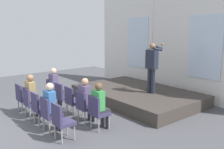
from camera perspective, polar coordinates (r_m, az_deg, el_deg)
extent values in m
plane|color=#4C4C51|center=(7.26, -20.79, -11.83)|extent=(16.04, 16.04, 0.00)
cube|color=silver|center=(10.39, 12.81, 7.26)|extent=(8.45, 0.10, 4.25)
cube|color=silver|center=(11.48, 5.95, 7.31)|extent=(1.30, 0.04, 2.27)
cube|color=silver|center=(10.93, 8.95, 7.54)|extent=(0.20, 0.08, 4.25)
cube|color=silver|center=(9.39, 20.68, 5.97)|extent=(1.30, 0.04, 2.27)
cube|color=#3F3833|center=(9.40, 5.61, -4.74)|extent=(4.62, 2.92, 0.41)
cylinder|color=#232838|center=(8.94, 8.60, -1.36)|extent=(0.14, 0.14, 0.88)
cylinder|color=#232838|center=(8.82, 9.46, -1.55)|extent=(0.14, 0.14, 0.88)
cube|color=#232838|center=(8.75, 9.17, 3.46)|extent=(0.42, 0.22, 0.66)
cube|color=navy|center=(8.83, 9.69, 4.02)|extent=(0.06, 0.01, 0.39)
sphere|color=#8C6647|center=(8.72, 9.30, 6.48)|extent=(0.21, 0.21, 0.21)
cylinder|color=#232838|center=(8.96, 8.39, 4.34)|extent=(0.09, 0.28, 0.45)
cylinder|color=#232838|center=(8.72, 10.55, 5.74)|extent=(0.15, 0.36, 0.15)
cylinder|color=#232838|center=(8.85, 10.86, 6.11)|extent=(0.11, 0.34, 0.15)
sphere|color=#8C6647|center=(9.11, 11.47, 6.81)|extent=(0.10, 0.10, 0.10)
cylinder|color=black|center=(9.37, 8.42, -3.46)|extent=(0.28, 0.28, 0.03)
cylinder|color=black|center=(9.22, 8.54, 1.01)|extent=(0.02, 0.02, 1.45)
sphere|color=#262626|center=(9.12, 8.67, 5.75)|extent=(0.07, 0.07, 0.07)
cylinder|color=#99999E|center=(8.88, -11.37, -5.85)|extent=(0.04, 0.04, 0.40)
cylinder|color=#99999E|center=(9.19, -12.41, -5.33)|extent=(0.04, 0.04, 0.40)
cylinder|color=#99999E|center=(8.74, -13.36, -6.21)|extent=(0.04, 0.04, 0.40)
cylinder|color=#99999E|center=(9.06, -14.35, -5.66)|extent=(0.04, 0.04, 0.40)
cube|color=#383356|center=(8.90, -12.94, -4.27)|extent=(0.46, 0.44, 0.08)
cube|color=#383356|center=(8.76, -14.13, -2.75)|extent=(0.46, 0.06, 0.46)
cylinder|color=#2D2D33|center=(9.12, -12.11, -5.33)|extent=(0.10, 0.10, 0.44)
cylinder|color=#2D2D33|center=(8.96, -11.59, -5.58)|extent=(0.10, 0.10, 0.44)
cube|color=#2D2D33|center=(8.91, -12.61, -3.84)|extent=(0.34, 0.36, 0.12)
cube|color=#594C72|center=(8.79, -13.34, -1.76)|extent=(0.36, 0.20, 0.57)
sphere|color=beige|center=(8.72, -13.33, 0.81)|extent=(0.20, 0.20, 0.20)
cylinder|color=#99999E|center=(8.33, -9.24, -6.90)|extent=(0.04, 0.04, 0.40)
cylinder|color=#99999E|center=(8.63, -10.43, -6.32)|extent=(0.04, 0.04, 0.40)
cylinder|color=#99999E|center=(8.17, -11.33, -7.31)|extent=(0.04, 0.04, 0.40)
cylinder|color=#99999E|center=(8.48, -12.47, -6.69)|extent=(0.04, 0.04, 0.40)
cube|color=#383356|center=(8.33, -10.93, -5.22)|extent=(0.46, 0.44, 0.08)
cube|color=#383356|center=(8.18, -12.17, -3.61)|extent=(0.46, 0.06, 0.46)
cylinder|color=#99999E|center=(7.78, -6.80, -8.09)|extent=(0.04, 0.04, 0.40)
cylinder|color=#99999E|center=(8.08, -8.17, -7.43)|extent=(0.04, 0.04, 0.40)
cylinder|color=#99999E|center=(7.62, -8.99, -8.57)|extent=(0.04, 0.04, 0.40)
cylinder|color=#99999E|center=(7.92, -10.30, -7.86)|extent=(0.04, 0.04, 0.40)
cube|color=#383356|center=(7.77, -8.62, -6.31)|extent=(0.46, 0.44, 0.08)
cube|color=#383356|center=(7.61, -9.91, -4.60)|extent=(0.46, 0.06, 0.46)
cylinder|color=#99999E|center=(7.26, -3.98, -9.44)|extent=(0.04, 0.04, 0.40)
cylinder|color=#99999E|center=(7.54, -5.57, -8.69)|extent=(0.04, 0.04, 0.40)
cylinder|color=#99999E|center=(7.08, -6.27, -10.00)|extent=(0.04, 0.04, 0.40)
cylinder|color=#99999E|center=(7.37, -7.80, -9.20)|extent=(0.04, 0.04, 0.40)
cube|color=#383356|center=(7.23, -5.94, -7.54)|extent=(0.46, 0.44, 0.08)
cube|color=#383356|center=(7.06, -7.29, -5.74)|extent=(0.46, 0.06, 0.46)
cylinder|color=#2D2D33|center=(7.47, -5.12, -8.71)|extent=(0.10, 0.10, 0.44)
cylinder|color=#2D2D33|center=(7.33, -4.33, -9.09)|extent=(0.10, 0.10, 0.44)
cube|color=#2D2D33|center=(7.25, -5.55, -7.00)|extent=(0.34, 0.36, 0.12)
cube|color=#594C72|center=(7.10, -6.34, -4.63)|extent=(0.36, 0.20, 0.54)
sphere|color=tan|center=(7.02, -6.27, -1.62)|extent=(0.20, 0.20, 0.20)
cylinder|color=#99999E|center=(6.76, -0.71, -10.97)|extent=(0.04, 0.04, 0.40)
cylinder|color=#99999E|center=(7.03, -2.55, -10.12)|extent=(0.04, 0.04, 0.40)
cylinder|color=#99999E|center=(6.57, -3.09, -11.64)|extent=(0.04, 0.04, 0.40)
cylinder|color=#99999E|center=(6.85, -4.89, -10.72)|extent=(0.04, 0.04, 0.40)
cube|color=#383356|center=(6.72, -2.83, -8.94)|extent=(0.46, 0.44, 0.08)
cube|color=#383356|center=(6.53, -4.21, -7.05)|extent=(0.46, 0.06, 0.46)
cylinder|color=#2D2D33|center=(6.96, -2.04, -10.15)|extent=(0.10, 0.10, 0.44)
cylinder|color=#2D2D33|center=(6.83, -1.12, -10.57)|extent=(0.10, 0.10, 0.44)
cube|color=#2D2D33|center=(6.73, -2.42, -8.36)|extent=(0.34, 0.36, 0.12)
cube|color=green|center=(6.57, -3.22, -5.92)|extent=(0.36, 0.20, 0.52)
sphere|color=brown|center=(6.49, -3.11, -2.78)|extent=(0.20, 0.20, 0.20)
cylinder|color=#99999E|center=(8.48, -17.80, -6.97)|extent=(0.04, 0.04, 0.40)
cylinder|color=#99999E|center=(8.80, -18.65, -6.37)|extent=(0.04, 0.04, 0.40)
cylinder|color=#99999E|center=(8.37, -19.98, -7.33)|extent=(0.04, 0.04, 0.40)
cylinder|color=#99999E|center=(8.70, -20.76, -6.71)|extent=(0.04, 0.04, 0.40)
cube|color=#383356|center=(8.52, -19.40, -5.30)|extent=(0.46, 0.44, 0.08)
cube|color=#383356|center=(8.39, -20.73, -3.71)|extent=(0.46, 0.06, 0.46)
cylinder|color=#99999E|center=(7.89, -16.03, -8.19)|extent=(0.04, 0.04, 0.40)
cylinder|color=#99999E|center=(8.21, -17.02, -7.51)|extent=(0.04, 0.04, 0.40)
cylinder|color=#99999E|center=(7.77, -18.36, -8.61)|extent=(0.04, 0.04, 0.40)
cylinder|color=#99999E|center=(8.10, -19.27, -7.89)|extent=(0.04, 0.04, 0.40)
cube|color=#383356|center=(7.92, -17.77, -6.39)|extent=(0.46, 0.44, 0.08)
cube|color=#383356|center=(7.78, -19.19, -4.70)|extent=(0.46, 0.06, 0.46)
cylinder|color=#2D2D33|center=(8.12, -16.73, -7.53)|extent=(0.10, 0.10, 0.44)
cylinder|color=#2D2D33|center=(7.96, -16.23, -7.87)|extent=(0.10, 0.10, 0.44)
cube|color=#2D2D33|center=(7.92, -17.39, -5.91)|extent=(0.34, 0.36, 0.12)
cube|color=#997F4C|center=(7.79, -18.28, -3.61)|extent=(0.36, 0.20, 0.57)
sphere|color=#8C6647|center=(7.72, -18.31, -0.75)|extent=(0.20, 0.20, 0.20)
cylinder|color=#99999E|center=(7.31, -13.98, -9.60)|extent=(0.04, 0.04, 0.40)
cylinder|color=#99999E|center=(7.62, -15.13, -8.81)|extent=(0.04, 0.04, 0.40)
cylinder|color=#99999E|center=(7.19, -16.47, -10.08)|extent=(0.04, 0.04, 0.40)
cylinder|color=#99999E|center=(7.50, -17.54, -9.25)|extent=(0.04, 0.04, 0.40)
cube|color=#383356|center=(7.33, -15.87, -7.66)|extent=(0.46, 0.44, 0.08)
cube|color=#383356|center=(7.18, -17.38, -5.86)|extent=(0.46, 0.06, 0.46)
cylinder|color=#99999E|center=(6.75, -11.55, -11.22)|extent=(0.04, 0.04, 0.40)
cylinder|color=#99999E|center=(7.05, -12.92, -10.31)|extent=(0.04, 0.04, 0.40)
cylinder|color=#99999E|center=(6.62, -14.22, -11.80)|extent=(0.04, 0.04, 0.40)
cylinder|color=#99999E|center=(6.93, -15.49, -10.83)|extent=(0.04, 0.04, 0.40)
cube|color=#383356|center=(6.75, -13.64, -9.13)|extent=(0.46, 0.44, 0.08)
cube|color=#383356|center=(6.59, -15.24, -7.22)|extent=(0.46, 0.06, 0.46)
cylinder|color=#2D2D33|center=(6.97, -12.52, -10.36)|extent=(0.10, 0.10, 0.44)
cylinder|color=#2D2D33|center=(6.82, -11.83, -10.81)|extent=(0.10, 0.10, 0.44)
cube|color=#2D2D33|center=(6.76, -13.19, -8.56)|extent=(0.34, 0.36, 0.12)
cube|color=#3366A5|center=(6.61, -14.18, -5.99)|extent=(0.36, 0.20, 0.55)
sphere|color=beige|center=(6.52, -14.17, -2.72)|extent=(0.20, 0.20, 0.20)
cylinder|color=#99999E|center=(6.21, -8.66, -13.11)|extent=(0.04, 0.04, 0.40)
cylinder|color=#99999E|center=(6.50, -10.30, -12.05)|extent=(0.04, 0.04, 0.40)
cylinder|color=#99999E|center=(6.07, -11.51, -13.81)|extent=(0.04, 0.04, 0.40)
cylinder|color=#99999E|center=(6.36, -13.05, -12.68)|extent=(0.04, 0.04, 0.40)
cube|color=#383356|center=(6.19, -10.96, -10.86)|extent=(0.46, 0.44, 0.08)
cube|color=#383356|center=(6.02, -12.67, -8.82)|extent=(0.46, 0.06, 0.46)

